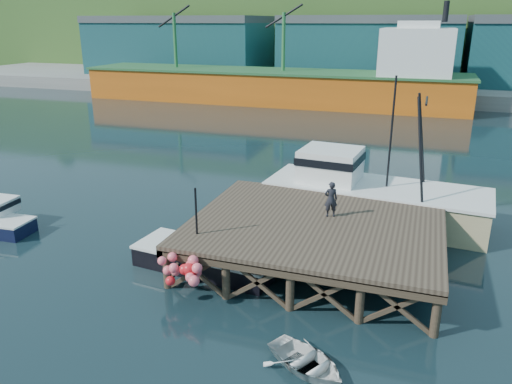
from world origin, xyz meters
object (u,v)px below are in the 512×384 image
at_px(trawler, 371,192).
at_px(dockworker, 331,199).
at_px(dinghy, 306,361).
at_px(boat_black, 209,251).

bearing_deg(trawler, dockworker, -98.96).
bearing_deg(dockworker, trawler, -125.64).
relative_size(dinghy, dockworker, 1.70).
relative_size(boat_black, trawler, 0.55).
xyz_separation_m(trawler, dockworker, (-1.41, -5.55, 1.27)).
bearing_deg(dockworker, boat_black, 9.59).
xyz_separation_m(trawler, dinghy, (-0.38, -14.65, -1.45)).
bearing_deg(trawler, boat_black, -122.18).
bearing_deg(dinghy, boat_black, 76.18).
relative_size(boat_black, dockworker, 4.01).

